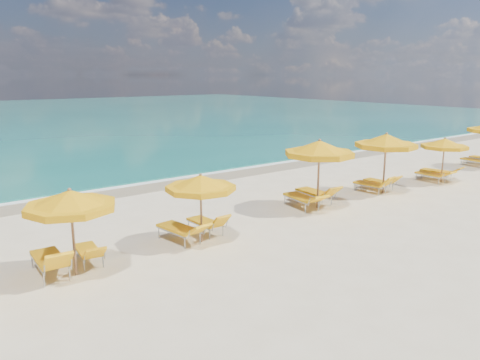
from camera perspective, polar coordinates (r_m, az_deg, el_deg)
ground_plane at (r=16.11m, az=3.26°, el=-5.10°), size 120.00×120.00×0.00m
wet_sand_band at (r=22.04m, az=-9.37°, el=-0.37°), size 120.00×2.60×0.01m
foam_line at (r=22.73m, az=-10.33°, el=-0.01°), size 120.00×1.20×0.03m
whitecap_far at (r=40.21m, az=-10.57°, el=5.45°), size 18.00×0.30×0.05m
umbrella_2 at (r=12.07m, az=-19.98°, el=-2.43°), size 2.30×2.30×2.26m
umbrella_3 at (r=13.74m, az=-4.82°, el=-0.45°), size 2.50×2.50×2.11m
umbrella_4 at (r=17.51m, az=9.65°, el=3.73°), size 3.15×3.15×2.63m
umbrella_5 at (r=20.51m, az=17.39°, el=4.51°), size 3.02×3.02×2.58m
umbrella_6 at (r=23.62m, az=23.67°, el=4.06°), size 2.72×2.72×2.12m
lounger_2_left at (r=12.82m, az=-22.10°, el=-9.65°), size 0.75×1.95×0.95m
lounger_2_right at (r=13.27m, az=-17.94°, el=-8.78°), size 0.72×1.66×0.74m
lounger_3_left at (r=14.27m, az=-7.32°, el=-6.56°), size 0.90×2.03×0.82m
lounger_3_right at (r=14.93m, az=-4.15°, el=-5.70°), size 0.65×1.69×0.82m
lounger_4_left at (r=17.76m, az=7.59°, el=-2.68°), size 0.95×2.13×0.79m
lounger_4_right at (r=18.57m, az=9.11°, el=-2.03°), size 0.82×2.07×0.90m
lounger_5_left at (r=20.72m, az=15.66°, el=-0.89°), size 0.76×1.76×0.85m
lounger_5_right at (r=21.45m, az=16.62°, el=-0.54°), size 0.62×1.67×0.76m
lounger_6_left at (r=23.72m, az=22.28°, el=0.30°), size 0.62×1.82×0.68m
lounger_6_right at (r=24.49m, az=22.92°, el=0.63°), size 0.90×1.96×0.74m
lounger_7_left at (r=28.76m, az=26.63°, el=1.92°), size 0.73×1.70×0.80m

